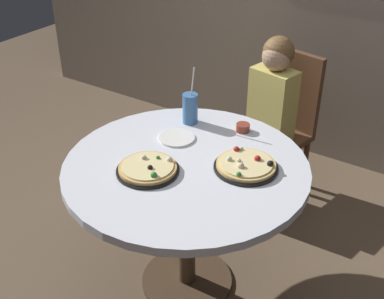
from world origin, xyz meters
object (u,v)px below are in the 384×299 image
pizza_veggie (148,169)px  sauce_bowl (243,128)px  plate_small (177,138)px  dining_table (186,183)px  diner_child (262,135)px  soda_cup (190,108)px  pizza_cheese (246,165)px  chair_wooden (280,118)px

pizza_veggie → sauce_bowl: pizza_veggie is taller
pizza_veggie → plate_small: bearing=100.9°
dining_table → diner_child: 0.87m
pizza_veggie → soda_cup: bearing=101.4°
pizza_veggie → pizza_cheese: 0.44m
dining_table → soda_cup: (-0.20, 0.34, 0.19)m
diner_child → chair_wooden: bearing=79.2°
diner_child → dining_table: bearing=-89.0°
chair_wooden → diner_child: size_ratio=0.88×
chair_wooden → diner_child: bearing=-100.8°
chair_wooden → pizza_veggie: size_ratio=3.37×
dining_table → soda_cup: 0.44m
sauce_bowl → soda_cup: bearing=-166.2°
plate_small → pizza_cheese: bearing=-6.6°
chair_wooden → pizza_cheese: (0.23, -0.92, 0.24)m
pizza_cheese → soda_cup: (-0.45, 0.23, 0.06)m
plate_small → sauce_bowl: bearing=46.3°
chair_wooden → sauce_bowl: chair_wooden is taller
diner_child → soda_cup: (-0.19, -0.51, 0.35)m
diner_child → sauce_bowl: size_ratio=15.46×
chair_wooden → diner_child: (-0.03, -0.18, -0.05)m
dining_table → sauce_bowl: 0.44m
diner_child → pizza_veggie: size_ratio=3.84×
dining_table → chair_wooden: size_ratio=1.19×
diner_child → soda_cup: bearing=-110.0°
chair_wooden → pizza_cheese: chair_wooden is taller
soda_cup → sauce_bowl: (0.28, 0.07, -0.06)m
soda_cup → plate_small: bearing=-77.7°
dining_table → chair_wooden: chair_wooden is taller
chair_wooden → soda_cup: 0.79m
pizza_cheese → sauce_bowl: (-0.17, 0.29, 0.00)m
soda_cup → dining_table: bearing=-59.3°
chair_wooden → pizza_cheese: 0.98m
diner_child → soda_cup: diner_child is taller
dining_table → sauce_bowl: size_ratio=16.09×
pizza_cheese → plate_small: 0.41m
dining_table → pizza_veggie: pizza_veggie is taller
pizza_cheese → diner_child: bearing=109.4°
chair_wooden → dining_table: bearing=-91.0°
pizza_veggie → pizza_cheese: (0.35, 0.26, 0.00)m
sauce_bowl → plate_small: bearing=-133.7°
soda_cup → plate_small: soda_cup is taller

